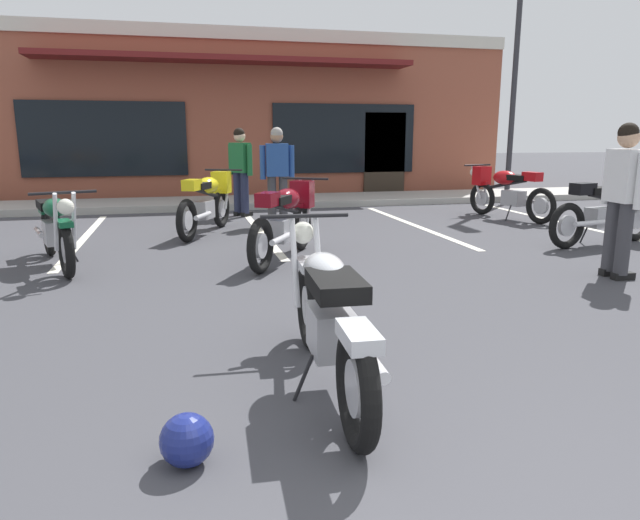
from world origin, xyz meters
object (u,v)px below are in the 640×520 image
object	(u,v)px
motorcycle_red_sportbike	(208,200)
motorcycle_green_cafe_racer	(611,208)
person_in_shorts_foreground	(240,167)
parking_lot_lamp_post	(519,57)
motorcycle_cream_vintage	(286,218)
person_by_back_row	(277,170)
person_in_black_shirt	(623,192)
motorcycle_foreground_classic	(328,315)
motorcycle_blue_standard	(506,190)
motorcycle_silver_naked	(56,228)
helmet_on_pavement	(187,440)

from	to	relation	value
motorcycle_red_sportbike	motorcycle_green_cafe_racer	bearing A→B (deg)	-22.73
person_in_shorts_foreground	parking_lot_lamp_post	bearing A→B (deg)	5.01
motorcycle_green_cafe_racer	motorcycle_red_sportbike	bearing A→B (deg)	157.27
person_in_shorts_foreground	motorcycle_green_cafe_racer	bearing A→B (deg)	-40.84
motorcycle_cream_vintage	person_by_back_row	size ratio (longest dim) A/B	1.12
motorcycle_red_sportbike	person_by_back_row	size ratio (longest dim) A/B	1.18
person_by_back_row	parking_lot_lamp_post	size ratio (longest dim) A/B	0.34
motorcycle_red_sportbike	motorcycle_cream_vintage	bearing A→B (deg)	-68.87
person_in_shorts_foreground	person_in_black_shirt	bearing A→B (deg)	-59.56
motorcycle_foreground_classic	person_in_shorts_foreground	distance (m)	7.91
person_in_shorts_foreground	motorcycle_blue_standard	bearing A→B (deg)	-17.08
parking_lot_lamp_post	person_by_back_row	bearing A→B (deg)	-163.04
motorcycle_blue_standard	person_by_back_row	bearing A→B (deg)	175.98
motorcycle_silver_naked	motorcycle_blue_standard	distance (m)	7.78
motorcycle_green_cafe_racer	parking_lot_lamp_post	size ratio (longest dim) A/B	0.42
person_in_shorts_foreground	person_by_back_row	xyz separation A→B (m)	(0.52, -1.17, 0.00)
motorcycle_green_cafe_racer	motorcycle_cream_vintage	size ratio (longest dim) A/B	1.11
person_in_shorts_foreground	helmet_on_pavement	size ratio (longest dim) A/B	6.44
helmet_on_pavement	parking_lot_lamp_post	bearing A→B (deg)	51.38
person_by_back_row	motorcycle_blue_standard	bearing A→B (deg)	-4.02
motorcycle_foreground_classic	helmet_on_pavement	xyz separation A→B (m)	(-0.87, -0.71, -0.33)
motorcycle_blue_standard	motorcycle_green_cafe_racer	size ratio (longest dim) A/B	0.99
motorcycle_cream_vintage	parking_lot_lamp_post	bearing A→B (deg)	37.62
motorcycle_red_sportbike	motorcycle_silver_naked	bearing A→B (deg)	-132.74
motorcycle_red_sportbike	person_in_black_shirt	xyz separation A→B (m)	(4.20, -4.07, 0.42)
motorcycle_foreground_classic	motorcycle_silver_naked	world-z (taller)	same
motorcycle_blue_standard	motorcycle_cream_vintage	bearing A→B (deg)	-150.83
motorcycle_green_cafe_racer	motorcycle_cream_vintage	xyz separation A→B (m)	(-4.70, 0.10, 0.00)
motorcycle_red_sportbike	person_in_shorts_foreground	world-z (taller)	person_in_shorts_foreground
motorcycle_silver_naked	person_by_back_row	world-z (taller)	person_by_back_row
person_in_black_shirt	helmet_on_pavement	distance (m)	5.43
motorcycle_silver_naked	helmet_on_pavement	xyz separation A→B (m)	(1.43, -4.72, -0.33)
person_in_black_shirt	parking_lot_lamp_post	world-z (taller)	parking_lot_lamp_post
motorcycle_red_sportbike	person_by_back_row	xyz separation A→B (m)	(1.24, 0.68, 0.42)
person_by_back_row	motorcycle_cream_vintage	bearing A→B (deg)	-97.46
motorcycle_green_cafe_racer	helmet_on_pavement	distance (m)	7.47
motorcycle_foreground_classic	person_by_back_row	world-z (taller)	person_by_back_row
person_in_shorts_foreground	parking_lot_lamp_post	xyz separation A→B (m)	(6.13, 0.54, 2.24)
motorcycle_blue_standard	motorcycle_cream_vintage	size ratio (longest dim) A/B	1.10
motorcycle_silver_naked	person_in_shorts_foreground	world-z (taller)	person_in_shorts_foreground
motorcycle_silver_naked	person_in_black_shirt	bearing A→B (deg)	-18.56
person_by_back_row	motorcycle_silver_naked	bearing A→B (deg)	-139.05
person_in_black_shirt	person_in_shorts_foreground	bearing A→B (deg)	120.44
person_in_black_shirt	motorcycle_foreground_classic	bearing A→B (deg)	-152.43
motorcycle_red_sportbike	person_in_black_shirt	bearing A→B (deg)	-44.07
motorcycle_foreground_classic	motorcycle_blue_standard	bearing A→B (deg)	51.52
motorcycle_cream_vintage	person_in_shorts_foreground	bearing A→B (deg)	91.91
person_in_shorts_foreground	motorcycle_cream_vintage	bearing A→B (deg)	-88.09
motorcycle_red_sportbike	motorcycle_silver_naked	distance (m)	2.76
motorcycle_cream_vintage	person_by_back_row	world-z (taller)	person_by_back_row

